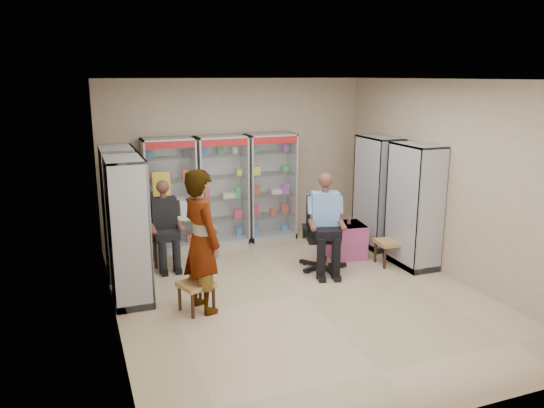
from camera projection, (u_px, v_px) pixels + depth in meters
name	position (u px, v px, depth m)	size (l,w,h in m)	color
floor	(299.00, 295.00, 7.55)	(6.00, 6.00, 0.00)	tan
room_shell	(301.00, 158.00, 7.08)	(5.02, 6.02, 3.01)	tan
cabinet_back_left	(170.00, 195.00, 9.34)	(0.90, 0.50, 2.00)	#9FA0A5
cabinet_back_mid	(222.00, 191.00, 9.67)	(0.90, 0.50, 2.00)	silver
cabinet_back_right	(271.00, 187.00, 10.00)	(0.90, 0.50, 2.00)	#ACB0B3
cabinet_right_far	(378.00, 192.00, 9.53)	(0.50, 0.90, 2.00)	#B3B6BB
cabinet_right_near	(414.00, 206.00, 8.53)	(0.50, 0.90, 2.00)	silver
cabinet_left_far	(121.00, 212.00, 8.17)	(0.50, 0.90, 2.00)	#A1A4A7
cabinet_left_near	(129.00, 231.00, 7.18)	(0.50, 0.90, 2.00)	#A4A5AB
wooden_chair	(164.00, 236.00, 8.72)	(0.42, 0.42, 0.94)	black
seated_customer	(164.00, 225.00, 8.62)	(0.44, 0.60, 1.34)	black
office_chair	(323.00, 234.00, 8.48)	(0.63, 0.63, 1.16)	black
seated_shopkeeper	(324.00, 225.00, 8.39)	(0.49, 0.68, 1.48)	#6787CC
pink_trunk	(346.00, 240.00, 9.11)	(0.60, 0.58, 0.58)	#BE4C9B
tea_glass	(349.00, 221.00, 9.05)	(0.07, 0.07, 0.10)	#512606
woven_stool_a	(389.00, 252.00, 8.74)	(0.41, 0.41, 0.41)	#A56A45
woven_stool_b	(197.00, 297.00, 7.01)	(0.40, 0.40, 0.40)	olive
standing_man	(202.00, 241.00, 6.89)	(0.70, 0.46, 1.91)	#959598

